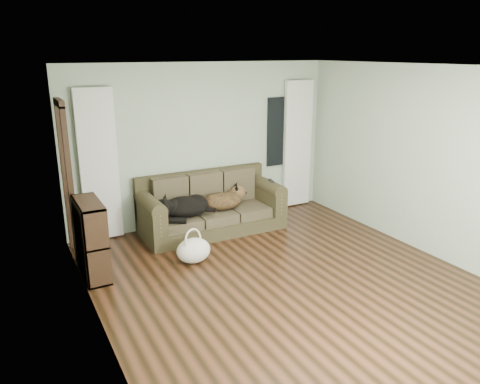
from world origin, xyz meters
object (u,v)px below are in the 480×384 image
dog_black_lab (183,209)px  dog_shepherd (224,200)px  bookshelf (91,239)px  tote_bag (194,251)px  sofa (212,204)px

dog_black_lab → dog_shepherd: dog_black_lab is taller
dog_shepherd → bookshelf: (-2.19, -0.69, 0.01)m
dog_black_lab → tote_bag: (-0.19, -0.86, -0.32)m
dog_shepherd → tote_bag: 1.35m
dog_shepherd → tote_bag: size_ratio=1.38×
dog_black_lab → tote_bag: 0.94m
sofa → dog_shepherd: size_ratio=3.42×
sofa → dog_shepherd: (0.20, -0.02, 0.04)m
sofa → bookshelf: bookshelf is taller
sofa → bookshelf: 2.12m
dog_shepherd → tote_bag: (-0.92, -0.94, -0.33)m
tote_bag → bookshelf: size_ratio=0.48×
dog_black_lab → dog_shepherd: 0.73m
dog_shepherd → tote_bag: dog_shepherd is taller
tote_bag → bookshelf: bookshelf is taller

